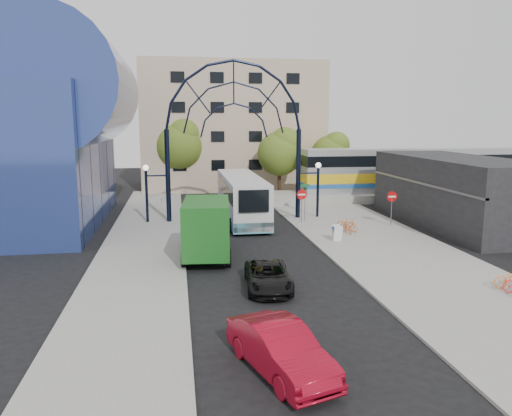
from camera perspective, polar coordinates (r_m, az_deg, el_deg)
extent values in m
plane|color=black|center=(25.21, 1.28, -7.68)|extent=(120.00, 120.00, 0.00)
cube|color=gray|center=(31.19, 14.58, -4.43)|extent=(8.00, 56.00, 0.12)
cube|color=gray|center=(30.66, -12.87, -4.61)|extent=(5.00, 50.00, 0.12)
cylinder|color=black|center=(37.86, -10.04, 3.53)|extent=(0.36, 0.36, 7.00)
cylinder|color=black|center=(38.99, 4.85, 3.83)|extent=(0.36, 0.36, 7.00)
cylinder|color=black|center=(38.12, -12.37, 1.22)|extent=(0.20, 0.20, 4.00)
cylinder|color=black|center=(39.59, 7.07, 1.70)|extent=(0.20, 0.20, 4.00)
sphere|color=white|center=(37.86, -12.50, 4.51)|extent=(0.44, 0.44, 0.44)
sphere|color=white|center=(39.34, 7.14, 4.87)|extent=(0.44, 0.44, 0.44)
cylinder|color=slate|center=(37.34, 5.23, 0.02)|extent=(0.06, 0.06, 2.20)
cylinder|color=red|center=(37.18, 5.26, 1.54)|extent=(0.80, 0.04, 0.80)
cube|color=white|center=(37.15, 5.27, 1.53)|extent=(0.55, 0.02, 0.12)
cylinder|color=slate|center=(37.52, 15.21, -0.24)|extent=(0.06, 0.06, 2.20)
cylinder|color=red|center=(37.36, 15.28, 1.27)|extent=(0.76, 0.04, 0.76)
cube|color=white|center=(37.33, 15.30, 1.26)|extent=(0.55, 0.02, 0.12)
cylinder|color=slate|center=(37.96, 5.60, 0.64)|extent=(0.05, 0.05, 2.80)
cube|color=#146626|center=(37.77, 5.64, 2.58)|extent=(0.70, 0.03, 0.18)
cube|color=#146626|center=(37.81, 5.63, 2.21)|extent=(0.03, 0.70, 0.18)
cube|color=white|center=(31.85, 9.36, -2.91)|extent=(0.55, 0.26, 0.99)
cube|color=white|center=(32.17, 9.17, -2.77)|extent=(0.55, 0.26, 0.99)
cube|color=#1E59A5|center=(31.94, 9.28, -2.26)|extent=(0.55, 0.42, 0.14)
cylinder|color=navy|center=(39.46, -20.79, 12.76)|extent=(9.00, 16.00, 9.00)
cube|color=black|center=(39.64, 21.91, 1.79)|extent=(6.00, 16.00, 5.00)
cube|color=#C9AA8B|center=(58.98, -2.94, 9.33)|extent=(20.00, 12.00, 14.00)
cube|color=gray|center=(52.22, 18.82, 1.46)|extent=(32.00, 5.00, 0.80)
cube|color=#B7B7BC|center=(51.93, 18.98, 4.18)|extent=(25.00, 3.00, 4.20)
cube|color=gold|center=(51.99, 18.94, 3.53)|extent=(25.10, 3.05, 0.90)
cube|color=black|center=(51.85, 19.04, 5.28)|extent=(25.05, 3.05, 1.00)
cube|color=#1E59A5|center=(52.07, 18.89, 2.76)|extent=(25.10, 3.05, 0.35)
cylinder|color=#382314|center=(51.10, 2.68, 2.78)|extent=(0.36, 0.36, 2.52)
sphere|color=#2F5616|center=(50.80, 2.71, 6.23)|extent=(4.48, 4.48, 4.48)
sphere|color=#2F5616|center=(50.55, 3.35, 7.47)|extent=(3.08, 3.08, 3.08)
cylinder|color=#382314|center=(53.99, -8.66, 3.25)|extent=(0.36, 0.36, 2.88)
sphere|color=#2F5616|center=(53.70, -8.76, 6.99)|extent=(5.12, 5.12, 5.12)
sphere|color=#2F5616|center=(53.36, -8.25, 8.36)|extent=(3.52, 3.52, 3.52)
cylinder|color=#382314|center=(54.54, 8.44, 3.04)|extent=(0.36, 0.36, 2.34)
sphere|color=#2F5616|center=(54.27, 8.52, 6.04)|extent=(4.16, 4.16, 4.16)
sphere|color=#2F5616|center=(54.08, 9.15, 7.11)|extent=(2.86, 2.86, 2.86)
cube|color=silver|center=(38.80, -1.64, 1.38)|extent=(2.71, 12.19, 3.07)
cube|color=#55A7BE|center=(39.01, -1.63, -0.46)|extent=(2.74, 12.19, 0.74)
cube|color=black|center=(38.71, -1.64, 2.31)|extent=(2.77, 11.94, 0.95)
cube|color=black|center=(32.68, -0.25, 0.80)|extent=(2.00, 0.15, 1.48)
cube|color=black|center=(44.76, -2.63, 2.32)|extent=(2.54, 0.19, 1.70)
cylinder|color=black|center=(42.58, -4.05, 0.30)|extent=(0.30, 1.02, 1.02)
cylinder|color=black|center=(42.89, -0.53, 0.39)|extent=(0.30, 1.02, 1.02)
cylinder|color=black|center=(34.48, -2.84, -1.99)|extent=(0.30, 1.02, 1.02)
cylinder|color=black|center=(34.85, 1.48, -1.85)|extent=(0.30, 1.02, 1.02)
cube|color=black|center=(30.48, -5.50, -2.44)|extent=(2.54, 2.64, 2.24)
cube|color=black|center=(31.58, -5.46, -1.15)|extent=(2.03, 0.28, 1.02)
cube|color=#17591A|center=(27.33, -5.68, -2.14)|extent=(2.84, 4.87, 2.85)
cylinder|color=black|center=(30.38, -7.70, -3.74)|extent=(0.35, 1.00, 0.98)
cylinder|color=black|center=(30.32, -3.28, -3.70)|extent=(0.35, 1.00, 0.98)
cylinder|color=black|center=(26.55, -8.24, -5.77)|extent=(0.35, 1.00, 0.98)
cylinder|color=black|center=(26.48, -3.16, -5.72)|extent=(0.35, 1.00, 0.98)
imported|color=black|center=(23.07, 1.39, -7.80)|extent=(2.35, 4.48, 1.20)
imported|color=maroon|center=(15.82, 2.83, -15.80)|extent=(2.97, 4.93, 1.53)
imported|color=orange|center=(34.99, 10.41, -1.81)|extent=(1.50, 1.90, 0.97)
imported|color=orange|center=(34.33, 10.44, -2.05)|extent=(0.47, 1.59, 0.95)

